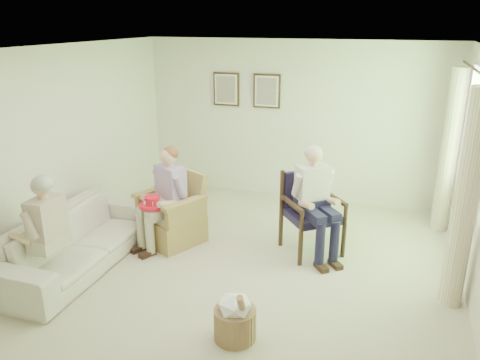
{
  "coord_description": "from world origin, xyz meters",
  "views": [
    {
      "loc": [
        1.56,
        -4.66,
        2.9
      ],
      "look_at": [
        -0.13,
        0.4,
        1.05
      ],
      "focal_mm": 35.0,
      "sensor_mm": 36.0,
      "label": 1
    }
  ],
  "objects_px": {
    "person_dark": "(313,194)",
    "wicker_armchair": "(173,220)",
    "sofa": "(77,241)",
    "person_sofa": "(41,227)",
    "hatbox": "(235,317)",
    "wood_armchair": "(314,209)",
    "person_wicker": "(167,192)",
    "red_hat": "(153,203)"
  },
  "relations": [
    {
      "from": "person_wicker",
      "to": "wicker_armchair",
      "type": "bearing_deg",
      "value": 116.17
    },
    {
      "from": "sofa",
      "to": "person_dark",
      "type": "xyz_separation_m",
      "value": [
        2.64,
        1.2,
        0.49
      ]
    },
    {
      "from": "person_sofa",
      "to": "hatbox",
      "type": "distance_m",
      "value": 2.34
    },
    {
      "from": "person_sofa",
      "to": "red_hat",
      "type": "height_order",
      "value": "person_sofa"
    },
    {
      "from": "wood_armchair",
      "to": "hatbox",
      "type": "height_order",
      "value": "wood_armchair"
    },
    {
      "from": "sofa",
      "to": "person_wicker",
      "type": "height_order",
      "value": "person_wicker"
    },
    {
      "from": "person_sofa",
      "to": "wood_armchair",
      "type": "bearing_deg",
      "value": 124.44
    },
    {
      "from": "wood_armchair",
      "to": "person_wicker",
      "type": "bearing_deg",
      "value": 156.31
    },
    {
      "from": "wood_armchair",
      "to": "red_hat",
      "type": "distance_m",
      "value": 2.09
    },
    {
      "from": "sofa",
      "to": "person_sofa",
      "type": "bearing_deg",
      "value": -180.0
    },
    {
      "from": "sofa",
      "to": "person_sofa",
      "type": "xyz_separation_m",
      "value": [
        0.0,
        -0.55,
        0.42
      ]
    },
    {
      "from": "wood_armchair",
      "to": "red_hat",
      "type": "xyz_separation_m",
      "value": [
        -1.97,
        -0.68,
        0.09
      ]
    },
    {
      "from": "person_dark",
      "to": "person_sofa",
      "type": "height_order",
      "value": "person_dark"
    },
    {
      "from": "sofa",
      "to": "hatbox",
      "type": "xyz_separation_m",
      "value": [
        2.28,
        -0.71,
        -0.1
      ]
    },
    {
      "from": "wood_armchair",
      "to": "hatbox",
      "type": "relative_size",
      "value": 1.73
    },
    {
      "from": "person_dark",
      "to": "person_sofa",
      "type": "xyz_separation_m",
      "value": [
        -2.64,
        -1.75,
        -0.07
      ]
    },
    {
      "from": "person_dark",
      "to": "sofa",
      "type": "bearing_deg",
      "value": 165.76
    },
    {
      "from": "person_dark",
      "to": "hatbox",
      "type": "distance_m",
      "value": 2.04
    },
    {
      "from": "red_hat",
      "to": "hatbox",
      "type": "distance_m",
      "value": 2.17
    },
    {
      "from": "wicker_armchair",
      "to": "person_wicker",
      "type": "xyz_separation_m",
      "value": [
        0.0,
        -0.13,
        0.45
      ]
    },
    {
      "from": "red_hat",
      "to": "hatbox",
      "type": "relative_size",
      "value": 0.59
    },
    {
      "from": "hatbox",
      "to": "wicker_armchair",
      "type": "bearing_deg",
      "value": 131.04
    },
    {
      "from": "wicker_armchair",
      "to": "red_hat",
      "type": "bearing_deg",
      "value": -84.15
    },
    {
      "from": "person_wicker",
      "to": "red_hat",
      "type": "distance_m",
      "value": 0.24
    },
    {
      "from": "wood_armchair",
      "to": "person_dark",
      "type": "xyz_separation_m",
      "value": [
        0.0,
        -0.17,
        0.26
      ]
    },
    {
      "from": "wicker_armchair",
      "to": "wood_armchair",
      "type": "distance_m",
      "value": 1.91
    },
    {
      "from": "wood_armchair",
      "to": "person_wicker",
      "type": "xyz_separation_m",
      "value": [
        -1.85,
        -0.5,
        0.19
      ]
    },
    {
      "from": "person_sofa",
      "to": "hatbox",
      "type": "bearing_deg",
      "value": 84.29
    },
    {
      "from": "person_dark",
      "to": "wicker_armchair",
      "type": "bearing_deg",
      "value": 147.47
    },
    {
      "from": "person_sofa",
      "to": "hatbox",
      "type": "height_order",
      "value": "person_sofa"
    },
    {
      "from": "sofa",
      "to": "red_hat",
      "type": "relative_size",
      "value": 6.57
    },
    {
      "from": "sofa",
      "to": "person_wicker",
      "type": "bearing_deg",
      "value": -41.97
    },
    {
      "from": "wood_armchair",
      "to": "sofa",
      "type": "xyz_separation_m",
      "value": [
        -2.64,
        -1.37,
        -0.23
      ]
    },
    {
      "from": "person_dark",
      "to": "red_hat",
      "type": "distance_m",
      "value": 2.04
    },
    {
      "from": "sofa",
      "to": "person_sofa",
      "type": "distance_m",
      "value": 0.69
    },
    {
      "from": "sofa",
      "to": "hatbox",
      "type": "relative_size",
      "value": 3.85
    },
    {
      "from": "wood_armchair",
      "to": "person_sofa",
      "type": "height_order",
      "value": "person_sofa"
    },
    {
      "from": "wicker_armchair",
      "to": "person_sofa",
      "type": "distance_m",
      "value": 1.8
    },
    {
      "from": "wicker_armchair",
      "to": "person_sofa",
      "type": "bearing_deg",
      "value": -90.78
    },
    {
      "from": "sofa",
      "to": "person_wicker",
      "type": "relative_size",
      "value": 1.74
    },
    {
      "from": "person_sofa",
      "to": "red_hat",
      "type": "bearing_deg",
      "value": 149.92
    },
    {
      "from": "wicker_armchair",
      "to": "person_sofa",
      "type": "xyz_separation_m",
      "value": [
        -0.79,
        -1.55,
        0.45
      ]
    }
  ]
}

